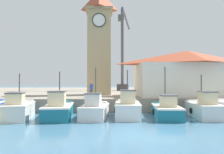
{
  "coord_description": "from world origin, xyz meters",
  "views": [
    {
      "loc": [
        -2.24,
        -12.23,
        3.03
      ],
      "look_at": [
        -1.46,
        10.82,
        3.5
      ],
      "focal_mm": 35.0,
      "sensor_mm": 36.0,
      "label": 1
    }
  ],
  "objects_px": {
    "fishing_boat_left_outer": "(17,109)",
    "fishing_boat_mid_left": "(95,110)",
    "fishing_boat_right_inner": "(204,108)",
    "port_crane_far": "(123,58)",
    "fishing_boat_left_inner": "(58,109)",
    "port_crane_near": "(97,50)",
    "dock_worker_near_tower": "(91,90)",
    "warehouse_right": "(188,73)",
    "fishing_boat_center": "(128,108)",
    "fishing_boat_mid_right": "(166,110)",
    "clock_tower": "(99,39)"
  },
  "relations": [
    {
      "from": "dock_worker_near_tower",
      "to": "port_crane_near",
      "type": "bearing_deg",
      "value": 90.21
    },
    {
      "from": "fishing_boat_mid_left",
      "to": "fishing_boat_center",
      "type": "bearing_deg",
      "value": 4.56
    },
    {
      "from": "fishing_boat_right_inner",
      "to": "warehouse_right",
      "type": "height_order",
      "value": "warehouse_right"
    },
    {
      "from": "fishing_boat_left_outer",
      "to": "clock_tower",
      "type": "bearing_deg",
      "value": 57.46
    },
    {
      "from": "fishing_boat_left_outer",
      "to": "fishing_boat_right_inner",
      "type": "relative_size",
      "value": 0.96
    },
    {
      "from": "clock_tower",
      "to": "port_crane_far",
      "type": "xyz_separation_m",
      "value": [
        4.01,
        12.46,
        -1.19
      ]
    },
    {
      "from": "fishing_boat_center",
      "to": "fishing_boat_left_inner",
      "type": "bearing_deg",
      "value": -177.66
    },
    {
      "from": "clock_tower",
      "to": "fishing_boat_mid_left",
      "type": "bearing_deg",
      "value": -90.85
    },
    {
      "from": "fishing_boat_mid_left",
      "to": "dock_worker_near_tower",
      "type": "relative_size",
      "value": 2.75
    },
    {
      "from": "fishing_boat_left_outer",
      "to": "warehouse_right",
      "type": "bearing_deg",
      "value": 23.46
    },
    {
      "from": "fishing_boat_left_inner",
      "to": "fishing_boat_mid_right",
      "type": "relative_size",
      "value": 1.01
    },
    {
      "from": "fishing_boat_center",
      "to": "fishing_boat_mid_right",
      "type": "xyz_separation_m",
      "value": [
        3.21,
        -0.29,
        -0.14
      ]
    },
    {
      "from": "clock_tower",
      "to": "warehouse_right",
      "type": "height_order",
      "value": "clock_tower"
    },
    {
      "from": "fishing_boat_mid_right",
      "to": "clock_tower",
      "type": "distance_m",
      "value": 13.82
    },
    {
      "from": "fishing_boat_left_outer",
      "to": "port_crane_far",
      "type": "bearing_deg",
      "value": 65.21
    },
    {
      "from": "warehouse_right",
      "to": "port_crane_near",
      "type": "distance_m",
      "value": 19.92
    },
    {
      "from": "fishing_boat_left_outer",
      "to": "port_crane_near",
      "type": "xyz_separation_m",
      "value": [
        5.57,
        23.01,
        8.23
      ]
    },
    {
      "from": "fishing_boat_right_inner",
      "to": "port_crane_far",
      "type": "distance_m",
      "value": 23.68
    },
    {
      "from": "fishing_boat_left_outer",
      "to": "clock_tower",
      "type": "xyz_separation_m",
      "value": [
        6.33,
        9.92,
        7.72
      ]
    },
    {
      "from": "fishing_boat_left_inner",
      "to": "clock_tower",
      "type": "relative_size",
      "value": 0.32
    },
    {
      "from": "fishing_boat_left_inner",
      "to": "dock_worker_near_tower",
      "type": "distance_m",
      "value": 5.34
    },
    {
      "from": "fishing_boat_left_inner",
      "to": "port_crane_near",
      "type": "xyz_separation_m",
      "value": [
        2.35,
        22.83,
        8.25
      ]
    },
    {
      "from": "fishing_boat_left_outer",
      "to": "fishing_boat_left_inner",
      "type": "relative_size",
      "value": 0.92
    },
    {
      "from": "port_crane_far",
      "to": "fishing_boat_mid_left",
      "type": "bearing_deg",
      "value": -100.6
    },
    {
      "from": "fishing_boat_center",
      "to": "fishing_boat_mid_left",
      "type": "bearing_deg",
      "value": -175.44
    },
    {
      "from": "fishing_boat_mid_right",
      "to": "fishing_boat_center",
      "type": "bearing_deg",
      "value": 174.88
    },
    {
      "from": "fishing_boat_mid_left",
      "to": "fishing_boat_right_inner",
      "type": "relative_size",
      "value": 0.96
    },
    {
      "from": "fishing_boat_mid_left",
      "to": "clock_tower",
      "type": "distance_m",
      "value": 12.45
    },
    {
      "from": "warehouse_right",
      "to": "port_crane_far",
      "type": "relative_size",
      "value": 0.78
    },
    {
      "from": "clock_tower",
      "to": "dock_worker_near_tower",
      "type": "bearing_deg",
      "value": -97.56
    },
    {
      "from": "port_crane_near",
      "to": "clock_tower",
      "type": "bearing_deg",
      "value": -86.69
    },
    {
      "from": "fishing_boat_mid_right",
      "to": "dock_worker_near_tower",
      "type": "bearing_deg",
      "value": 144.74
    },
    {
      "from": "fishing_boat_mid_left",
      "to": "fishing_boat_right_inner",
      "type": "bearing_deg",
      "value": -0.08
    },
    {
      "from": "fishing_boat_left_outer",
      "to": "fishing_boat_mid_left",
      "type": "height_order",
      "value": "fishing_boat_mid_left"
    },
    {
      "from": "fishing_boat_left_outer",
      "to": "fishing_boat_center",
      "type": "bearing_deg",
      "value": 2.67
    },
    {
      "from": "fishing_boat_left_inner",
      "to": "fishing_boat_right_inner",
      "type": "bearing_deg",
      "value": 0.01
    },
    {
      "from": "fishing_boat_left_outer",
      "to": "dock_worker_near_tower",
      "type": "relative_size",
      "value": 2.78
    },
    {
      "from": "fishing_boat_right_inner",
      "to": "port_crane_far",
      "type": "height_order",
      "value": "port_crane_far"
    },
    {
      "from": "warehouse_right",
      "to": "port_crane_far",
      "type": "bearing_deg",
      "value": 112.78
    },
    {
      "from": "warehouse_right",
      "to": "dock_worker_near_tower",
      "type": "distance_m",
      "value": 11.49
    },
    {
      "from": "fishing_boat_center",
      "to": "dock_worker_near_tower",
      "type": "distance_m",
      "value": 5.6
    },
    {
      "from": "fishing_boat_left_inner",
      "to": "fishing_boat_mid_left",
      "type": "bearing_deg",
      "value": 0.28
    },
    {
      "from": "fishing_boat_right_inner",
      "to": "clock_tower",
      "type": "distance_m",
      "value": 15.36
    },
    {
      "from": "fishing_boat_left_outer",
      "to": "warehouse_right",
      "type": "distance_m",
      "value": 18.5
    },
    {
      "from": "fishing_boat_center",
      "to": "port_crane_far",
      "type": "relative_size",
      "value": 0.29
    },
    {
      "from": "warehouse_right",
      "to": "dock_worker_near_tower",
      "type": "relative_size",
      "value": 7.46
    },
    {
      "from": "fishing_boat_right_inner",
      "to": "dock_worker_near_tower",
      "type": "height_order",
      "value": "fishing_boat_right_inner"
    },
    {
      "from": "fishing_boat_right_inner",
      "to": "clock_tower",
      "type": "xyz_separation_m",
      "value": [
        -9.02,
        9.74,
        7.72
      ]
    },
    {
      "from": "fishing_boat_right_inner",
      "to": "dock_worker_near_tower",
      "type": "xyz_separation_m",
      "value": [
        -9.71,
        4.54,
        1.42
      ]
    },
    {
      "from": "fishing_boat_mid_left",
      "to": "clock_tower",
      "type": "bearing_deg",
      "value": 89.15
    }
  ]
}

